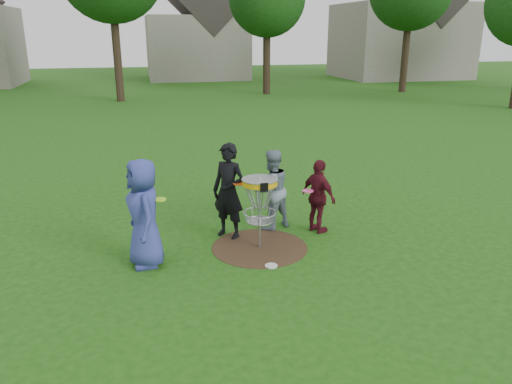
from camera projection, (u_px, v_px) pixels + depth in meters
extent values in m
plane|color=#19470F|center=(260.00, 247.00, 9.35)|extent=(100.00, 100.00, 0.00)
cylinder|color=#47331E|center=(260.00, 247.00, 9.35)|extent=(1.80, 1.80, 0.01)
imported|color=#343D8F|center=(144.00, 213.00, 8.40)|extent=(0.77, 1.02, 1.89)
imported|color=black|center=(229.00, 191.00, 9.59)|extent=(0.80, 0.79, 1.87)
imported|color=gray|center=(271.00, 190.00, 10.03)|extent=(0.98, 0.89, 1.65)
imported|color=#50121D|center=(319.00, 197.00, 9.86)|extent=(0.69, 0.95, 1.49)
cylinder|color=silver|center=(271.00, 266.00, 8.60)|extent=(0.22, 0.22, 0.02)
cylinder|color=#9EA0A5|center=(260.00, 213.00, 9.13)|extent=(0.05, 0.05, 1.38)
cylinder|color=#D29C0B|center=(260.00, 182.00, 8.95)|extent=(0.64, 0.64, 0.10)
cylinder|color=#9EA0A5|center=(260.00, 179.00, 8.93)|extent=(0.66, 0.66, 0.01)
cube|color=black|center=(264.00, 188.00, 8.65)|extent=(0.14, 0.02, 0.16)
torus|color=#9EA0A5|center=(260.00, 212.00, 9.13)|extent=(0.62, 0.62, 0.02)
torus|color=#9EA0A5|center=(260.00, 221.00, 9.18)|extent=(0.50, 0.50, 0.02)
cylinder|color=#9EA0A5|center=(260.00, 221.00, 9.18)|extent=(0.44, 0.44, 0.01)
cylinder|color=#B1FC1C|center=(160.00, 199.00, 8.42)|extent=(0.22, 0.22, 0.02)
cylinder|color=#F14E14|center=(239.00, 183.00, 9.34)|extent=(0.22, 0.22, 0.02)
cylinder|color=#F54091|center=(268.00, 185.00, 9.71)|extent=(0.22, 0.22, 0.02)
cylinder|color=#FF4393|center=(308.00, 191.00, 9.66)|extent=(0.22, 0.22, 0.02)
cylinder|color=#38281C|center=(118.00, 60.00, 27.89)|extent=(0.46, 0.46, 4.62)
cylinder|color=#38281C|center=(267.00, 63.00, 31.36)|extent=(0.46, 0.46, 3.78)
cylinder|color=#38281C|center=(405.00, 59.00, 32.32)|extent=(0.46, 0.46, 4.20)
cube|color=gray|center=(196.00, 48.00, 41.63)|extent=(8.00, 7.00, 5.00)
cube|color=gray|center=(400.00, 41.00, 42.39)|extent=(10.00, 8.00, 6.00)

